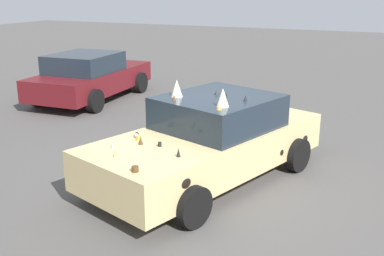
{
  "coord_description": "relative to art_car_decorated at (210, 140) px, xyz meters",
  "views": [
    {
      "loc": [
        -6.89,
        -2.85,
        3.23
      ],
      "look_at": [
        0.0,
        0.3,
        0.9
      ],
      "focal_mm": 43.08,
      "sensor_mm": 36.0,
      "label": 1
    }
  ],
  "objects": [
    {
      "name": "ground_plane",
      "position": [
        -0.06,
        0.02,
        -0.71
      ],
      "size": [
        60.0,
        60.0,
        0.0
      ],
      "primitive_type": "plane",
      "color": "#514F4C"
    },
    {
      "name": "art_car_decorated",
      "position": [
        0.0,
        0.0,
        0.0
      ],
      "size": [
        4.85,
        3.14,
        1.73
      ],
      "rotation": [
        0.0,
        0.0,
        2.82
      ],
      "color": "#D8BC7F",
      "rests_on": "ground"
    },
    {
      "name": "parked_sedan_far_right",
      "position": [
        3.99,
        5.48,
        -0.01
      ],
      "size": [
        4.33,
        2.26,
        1.4
      ],
      "rotation": [
        0.0,
        0.0,
        0.06
      ],
      "color": "#5B1419",
      "rests_on": "ground"
    }
  ]
}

